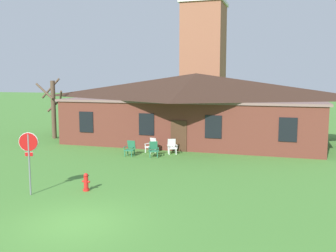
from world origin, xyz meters
The scene contains 10 objects.
ground_plane centered at (0.00, 0.00, 0.00)m, with size 200.00×200.00×0.00m, color #477F33.
brick_building centered at (0.00, 18.36, 2.69)m, with size 19.26×10.40×5.28m.
dome_tower centered at (-2.87, 34.96, 9.02)m, with size 5.18×5.18×19.69m.
stop_sign centered at (-3.48, 2.31, 1.89)m, with size 0.77×0.29×2.67m.
lawn_chair_by_porch centered at (-2.58, 11.04, 0.50)m, with size 0.64×0.67×0.96m.
lawn_chair_near_door centered at (-1.63, 12.43, 0.50)m, with size 0.80×0.84×0.96m.
lawn_chair_left_end centered at (-1.06, 11.18, 0.50)m, with size 0.77×0.82×0.96m.
lawn_chair_middle centered at (-0.23, 12.45, 0.50)m, with size 0.79×0.84×0.96m.
bare_tree_beside_building centered at (-11.28, 15.74, 2.64)m, with size 2.02×2.23×4.92m.
fire_hydrant centered at (-1.52, 3.51, 0.38)m, with size 0.36×0.28×0.79m.
Camera 1 is at (6.62, -10.80, 4.90)m, focal length 40.37 mm.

